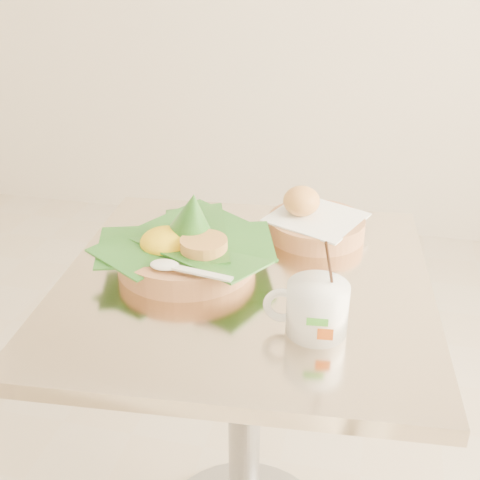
% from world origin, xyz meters
% --- Properties ---
extents(cafe_table, '(0.76, 0.76, 0.75)m').
position_xyz_m(cafe_table, '(0.18, -0.04, 0.53)').
color(cafe_table, gray).
rests_on(cafe_table, floor).
extents(rice_basket, '(0.34, 0.34, 0.17)m').
position_xyz_m(rice_basket, '(0.06, -0.02, 0.80)').
color(rice_basket, tan).
rests_on(rice_basket, cafe_table).
extents(bread_basket, '(0.23, 0.23, 0.11)m').
position_xyz_m(bread_basket, '(0.28, 0.18, 0.78)').
color(bread_basket, tan).
rests_on(bread_basket, cafe_table).
extents(coffee_mug, '(0.14, 0.10, 0.17)m').
position_xyz_m(coffee_mug, '(0.33, -0.18, 0.80)').
color(coffee_mug, white).
rests_on(coffee_mug, cafe_table).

